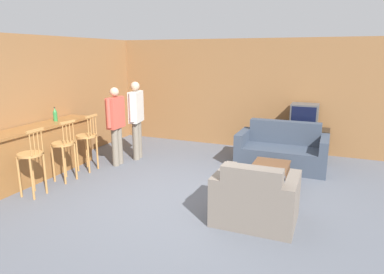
{
  "coord_description": "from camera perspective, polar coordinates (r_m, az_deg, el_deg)",
  "views": [
    {
      "loc": [
        2.07,
        -4.46,
        2.26
      ],
      "look_at": [
        -0.13,
        0.86,
        0.85
      ],
      "focal_mm": 32.0,
      "sensor_mm": 36.0,
      "label": 1
    }
  ],
  "objects": [
    {
      "name": "armchair_near",
      "position": [
        4.8,
        10.45,
        -10.34
      ],
      "size": [
        1.09,
        0.85,
        0.88
      ],
      "color": "#70665B",
      "rests_on": "ground_plane"
    },
    {
      "name": "tv_unit",
      "position": [
        8.03,
        17.89,
        -0.85
      ],
      "size": [
        1.11,
        0.52,
        0.65
      ],
      "color": "#2D2319",
      "rests_on": "ground_plane"
    },
    {
      "name": "bar_counter",
      "position": [
        6.94,
        -24.32,
        -2.26
      ],
      "size": [
        0.55,
        2.52,
        0.97
      ],
      "color": "brown",
      "rests_on": "ground_plane"
    },
    {
      "name": "couch_far",
      "position": [
        7.18,
        14.73,
        -2.38
      ],
      "size": [
        1.75,
        0.9,
        0.9
      ],
      "color": "#384251",
      "rests_on": "ground_plane"
    },
    {
      "name": "wall_left",
      "position": [
        7.9,
        -19.96,
        5.97
      ],
      "size": [
        0.08,
        8.65,
        2.6
      ],
      "color": "olive",
      "rests_on": "ground_plane"
    },
    {
      "name": "bar_chair_near",
      "position": [
        6.04,
        -25.23,
        -3.5
      ],
      "size": [
        0.39,
        0.39,
        1.12
      ],
      "color": "#B77F42",
      "rests_on": "ground_plane"
    },
    {
      "name": "tv",
      "position": [
        7.9,
        18.21,
        3.33
      ],
      "size": [
        0.57,
        0.45,
        0.54
      ],
      "color": "#4C4C4C",
      "rests_on": "tv_unit"
    },
    {
      "name": "person_by_counter",
      "position": [
        7.11,
        -12.56,
        2.45
      ],
      "size": [
        0.19,
        0.57,
        1.61
      ],
      "color": "#756B5B",
      "rests_on": "ground_plane"
    },
    {
      "name": "coffee_table",
      "position": [
        6.04,
        12.77,
        -5.22
      ],
      "size": [
        0.61,
        0.94,
        0.39
      ],
      "color": "brown",
      "rests_on": "ground_plane"
    },
    {
      "name": "wall_back",
      "position": [
        8.42,
        8.17,
        7.09
      ],
      "size": [
        9.4,
        0.08,
        2.6
      ],
      "color": "olive",
      "rests_on": "ground_plane"
    },
    {
      "name": "ground_plane",
      "position": [
        5.41,
        -2.24,
        -10.94
      ],
      "size": [
        24.0,
        24.0,
        0.0
      ],
      "primitive_type": "plane",
      "color": "#565B66"
    },
    {
      "name": "bar_chair_mid",
      "position": [
        6.52,
        -20.59,
        -1.84
      ],
      "size": [
        0.41,
        0.41,
        1.12
      ],
      "color": "#B77F42",
      "rests_on": "ground_plane"
    },
    {
      "name": "bottle",
      "position": [
        7.19,
        -21.85,
        3.47
      ],
      "size": [
        0.08,
        0.08,
        0.27
      ],
      "color": "#2D7F3D",
      "rests_on": "bar_counter"
    },
    {
      "name": "person_by_window",
      "position": [
        7.45,
        -9.27,
        3.45
      ],
      "size": [
        0.27,
        0.59,
        1.68
      ],
      "color": "#756B5B",
      "rests_on": "ground_plane"
    },
    {
      "name": "bar_chair_far",
      "position": [
        6.98,
        -17.11,
        -0.58
      ],
      "size": [
        0.38,
        0.38,
        1.12
      ],
      "color": "#B77F42",
      "rests_on": "ground_plane"
    }
  ]
}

